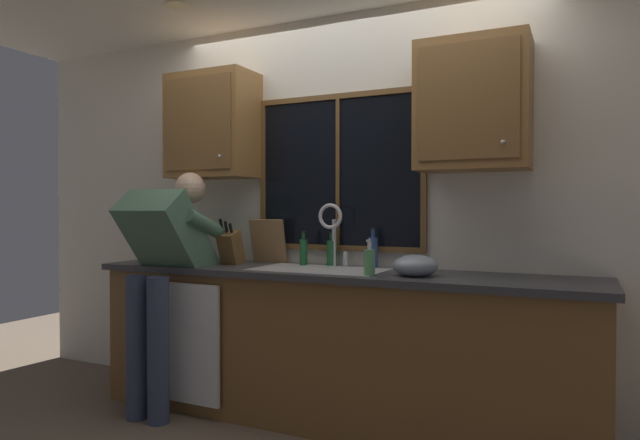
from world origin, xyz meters
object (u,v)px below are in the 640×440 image
knife_block (231,248)px  soap_dispenser (369,262)px  mixing_bowl (415,266)px  cutting_board (268,241)px  bottle_green_glass (332,252)px  person_standing (165,262)px  bottle_amber_small (373,251)px  bottle_tall_clear (304,251)px

knife_block → soap_dispenser: (1.04, -0.18, -0.03)m
mixing_bowl → cutting_board: bearing=165.4°
mixing_bowl → bottle_green_glass: bearing=154.7°
person_standing → knife_block: person_standing is taller
knife_block → bottle_green_glass: size_ratio=1.50×
person_standing → bottle_green_glass: 1.06m
knife_block → mixing_bowl: knife_block is taller
bottle_amber_small → person_standing: bearing=-156.7°
person_standing → bottle_green_glass: person_standing is taller
knife_block → cutting_board: knife_block is taller
bottle_green_glass → bottle_tall_clear: bearing=-159.6°
soap_dispenser → bottle_green_glass: bearing=135.5°
person_standing → soap_dispenser: person_standing is taller
bottle_tall_clear → bottle_amber_small: bottle_amber_small is taller
knife_block → bottle_tall_clear: bearing=18.5°
person_standing → soap_dispenser: bearing=5.6°
mixing_bowl → bottle_amber_small: bearing=140.3°
bottle_tall_clear → bottle_amber_small: size_ratio=0.90×
bottle_tall_clear → bottle_green_glass: bearing=20.4°
mixing_bowl → soap_dispenser: (-0.23, -0.10, 0.02)m
mixing_bowl → soap_dispenser: 0.25m
cutting_board → bottle_green_glass: bearing=1.3°
cutting_board → bottle_tall_clear: size_ratio=1.36×
mixing_bowl → soap_dispenser: bearing=-157.0°
person_standing → bottle_green_glass: (0.92, 0.53, 0.06)m
bottle_green_glass → cutting_board: bearing=-178.7°
bottle_green_glass → bottle_amber_small: size_ratio=0.87×
soap_dispenser → knife_block: bearing=170.1°
bottle_tall_clear → bottle_amber_small: 0.46m
mixing_bowl → bottle_tall_clear: bottle_tall_clear is taller
bottle_tall_clear → soap_dispenser: bearing=-30.1°
mixing_bowl → bottle_green_glass: bottle_green_glass is taller
knife_block → person_standing: bearing=-132.4°
person_standing → knife_block: size_ratio=4.76×
person_standing → bottle_tall_clear: bearing=32.0°
person_standing → soap_dispenser: size_ratio=7.65×
soap_dispenser → mixing_bowl: bearing=23.0°
knife_block → cutting_board: 0.26m
soap_dispenser → person_standing: bearing=-174.4°
knife_block → mixing_bowl: (1.27, -0.08, -0.05)m
mixing_bowl → bottle_tall_clear: bearing=163.7°
bottle_amber_small → bottle_tall_clear: bearing=-173.3°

